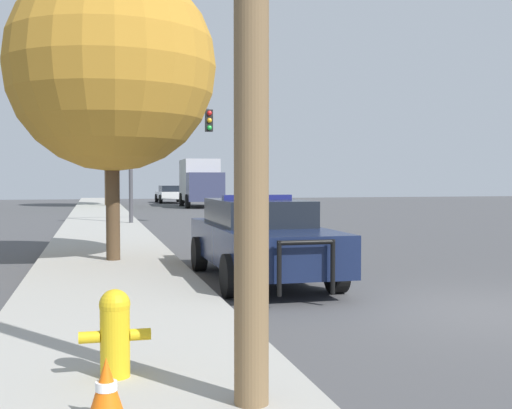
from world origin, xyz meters
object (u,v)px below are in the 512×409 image
fire_hydrant (115,330)px  traffic_light (165,139)px  police_car (260,237)px  tree_sidewalk_far (108,124)px  traffic_cone (106,389)px  car_background_distant (170,194)px  box_truck (200,182)px  tree_sidewalk_near (112,67)px

fire_hydrant → traffic_light: size_ratio=0.16×
police_car → tree_sidewalk_far: size_ratio=0.64×
tree_sidewalk_far → traffic_cone: bearing=-91.2°
fire_hydrant → car_background_distant: (5.69, 45.75, 0.20)m
car_background_distant → box_truck: (1.20, -7.87, 0.99)m
car_background_distant → traffic_cone: size_ratio=10.07×
traffic_cone → box_truck: bearing=79.8°
box_truck → tree_sidewalk_far: tree_sidewalk_far is taller
traffic_light → police_car: bearing=-89.4°
tree_sidewalk_far → tree_sidewalk_near: tree_sidewalk_far is taller
box_truck → traffic_light: bearing=78.4°
box_truck → tree_sidewalk_far: 7.30m
tree_sidewalk_near → traffic_cone: size_ratio=13.79×
police_car → traffic_cone: police_car is taller
tree_sidewalk_near → fire_hydrant: bearing=-91.5°
traffic_cone → tree_sidewalk_far: bearing=88.8°
car_background_distant → tree_sidewalk_far: bearing=-125.6°
tree_sidewalk_near → tree_sidewalk_far: bearing=89.0°
car_background_distant → traffic_cone: bearing=-98.0°
tree_sidewalk_far → fire_hydrant: bearing=-91.1°
car_background_distant → fire_hydrant: bearing=-98.0°
tree_sidewalk_far → traffic_cone: size_ratio=17.37×
police_car → car_background_distant: (2.90, 40.03, -0.05)m
fire_hydrant → box_truck: size_ratio=0.11×
fire_hydrant → car_background_distant: bearing=82.9°
fire_hydrant → tree_sidewalk_far: size_ratio=0.10×
police_car → car_background_distant: police_car is taller
car_background_distant → tree_sidewalk_far: (-4.95, -7.16, 4.85)m
tree_sidewalk_far → traffic_cone: 39.98m
police_car → tree_sidewalk_near: 5.07m
traffic_light → fire_hydrant: bearing=-97.4°
traffic_cone → fire_hydrant: bearing=84.8°
fire_hydrant → traffic_cone: (-0.09, -1.04, -0.18)m
fire_hydrant → car_background_distant: car_background_distant is taller
traffic_cone → traffic_light: bearing=82.8°
tree_sidewalk_near → box_truck: bearing=77.3°
traffic_light → traffic_cone: traffic_light is taller
car_background_distant → tree_sidewalk_far: 9.97m
car_background_distant → tree_sidewalk_near: (-5.47, -37.35, 3.51)m
box_truck → tree_sidewalk_far: bearing=-4.5°
fire_hydrant → traffic_light: bearing=82.6°
police_car → fire_hydrant: bearing=63.9°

